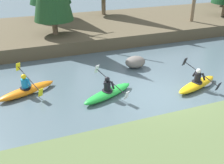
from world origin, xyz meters
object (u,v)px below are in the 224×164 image
kayaker_middle (108,92)px  kayaker_trailing (29,89)px  kayaker_lead (199,83)px  boulder_midstream (135,62)px

kayaker_middle → kayaker_trailing: 3.65m
kayaker_middle → kayaker_lead: bearing=-31.9°
boulder_midstream → kayaker_middle: bearing=-134.5°
kayaker_lead → boulder_midstream: (-1.81, 3.24, 0.13)m
boulder_midstream → kayaker_trailing: bearing=-170.4°
kayaker_lead → kayaker_trailing: size_ratio=1.01×
kayaker_middle → kayaker_trailing: same height
kayaker_middle → boulder_midstream: bearing=22.2°
kayaker_middle → boulder_midstream: size_ratio=2.36×
kayaker_trailing → kayaker_lead: bearing=-39.6°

